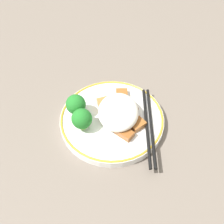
{
  "coord_description": "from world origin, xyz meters",
  "views": [
    {
      "loc": [
        -0.41,
        -0.01,
        0.54
      ],
      "look_at": [
        0.0,
        0.0,
        0.04
      ],
      "focal_mm": 50.0,
      "sensor_mm": 36.0,
      "label": 1
    }
  ],
  "objects_px": {
    "broccoli_back_left": "(76,105)",
    "chopsticks": "(149,126)",
    "broccoli_back_center": "(82,119)",
    "plate": "(112,120)"
  },
  "relations": [
    {
      "from": "broccoli_back_left",
      "to": "chopsticks",
      "type": "height_order",
      "value": "broccoli_back_left"
    },
    {
      "from": "broccoli_back_left",
      "to": "broccoli_back_center",
      "type": "height_order",
      "value": "broccoli_back_left"
    },
    {
      "from": "chopsticks",
      "to": "broccoli_back_left",
      "type": "bearing_deg",
      "value": 78.57
    },
    {
      "from": "plate",
      "to": "chopsticks",
      "type": "relative_size",
      "value": 1.09
    },
    {
      "from": "broccoli_back_left",
      "to": "plate",
      "type": "bearing_deg",
      "value": -96.8
    },
    {
      "from": "broccoli_back_left",
      "to": "broccoli_back_center",
      "type": "xyz_separation_m",
      "value": [
        -0.03,
        -0.02,
        -0.0
      ]
    },
    {
      "from": "broccoli_back_left",
      "to": "broccoli_back_center",
      "type": "bearing_deg",
      "value": -156.59
    },
    {
      "from": "broccoli_back_left",
      "to": "chopsticks",
      "type": "bearing_deg",
      "value": -101.43
    },
    {
      "from": "chopsticks",
      "to": "plate",
      "type": "bearing_deg",
      "value": 74.2
    },
    {
      "from": "plate",
      "to": "broccoli_back_center",
      "type": "relative_size",
      "value": 4.49
    }
  ]
}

